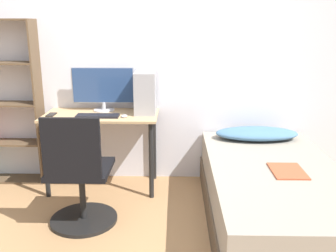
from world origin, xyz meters
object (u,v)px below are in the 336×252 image
Objects in this scene: bed at (273,198)px; pc_tower at (146,92)px; office_chair at (80,183)px; monitor at (103,87)px; keyboard at (98,116)px.

pc_tower is (-1.06, 0.80, 0.69)m from bed.
bed is at bearing 0.43° from office_chair.
monitor reaches higher than office_chair.
pc_tower reaches higher than keyboard.
bed is 1.50m from pc_tower.
office_chair reaches higher than keyboard.
office_chair is 1.08m from monitor.
office_chair reaches higher than bed.
bed is 5.09× the size of keyboard.
monitor is at bearing 87.15° from office_chair.
pc_tower is at bearing 60.24° from office_chair.
keyboard is (-1.49, 0.61, 0.51)m from bed.
monitor is 1.56× the size of pc_tower.
bed is at bearing -22.22° from keyboard.
pc_tower is at bearing 143.06° from bed.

